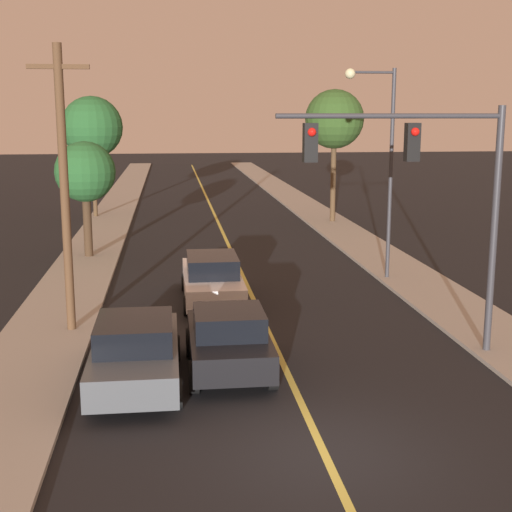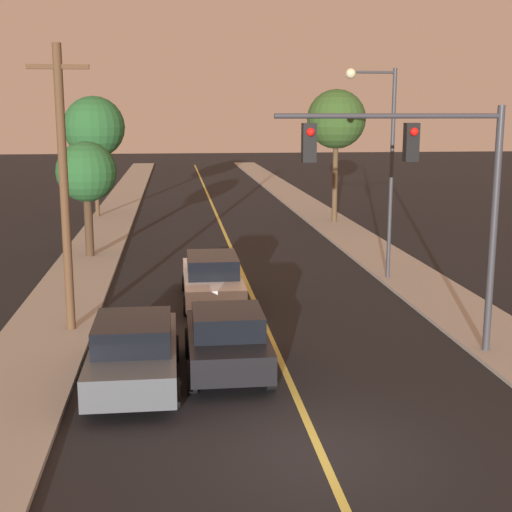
{
  "view_description": "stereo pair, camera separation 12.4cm",
  "coord_description": "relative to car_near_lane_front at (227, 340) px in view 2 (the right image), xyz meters",
  "views": [
    {
      "loc": [
        -2.64,
        -11.57,
        5.99
      ],
      "look_at": [
        0.0,
        10.22,
        1.6
      ],
      "focal_mm": 50.0,
      "sensor_mm": 36.0,
      "label": 1
    },
    {
      "loc": [
        -2.51,
        -11.58,
        5.99
      ],
      "look_at": [
        0.0,
        10.22,
        1.6
      ],
      "focal_mm": 50.0,
      "sensor_mm": 36.0,
      "label": 2
    }
  ],
  "objects": [
    {
      "name": "ground_plane",
      "position": [
        1.36,
        -4.33,
        -0.8
      ],
      "size": [
        200.0,
        200.0,
        0.0
      ],
      "primitive_type": "plane",
      "color": "black"
    },
    {
      "name": "road_surface",
      "position": [
        1.36,
        31.67,
        -0.8
      ],
      "size": [
        9.69,
        80.0,
        0.01
      ],
      "color": "black",
      "rests_on": "ground"
    },
    {
      "name": "sidewalk_left",
      "position": [
        -4.74,
        31.67,
        -0.74
      ],
      "size": [
        2.5,
        80.0,
        0.12
      ],
      "color": "#9E998E",
      "rests_on": "ground"
    },
    {
      "name": "sidewalk_right",
      "position": [
        7.45,
        31.67,
        -0.74
      ],
      "size": [
        2.5,
        80.0,
        0.12
      ],
      "color": "#9E998E",
      "rests_on": "ground"
    },
    {
      "name": "car_near_lane_front",
      "position": [
        0.0,
        0.0,
        0.0
      ],
      "size": [
        1.95,
        3.88,
        1.55
      ],
      "color": "black",
      "rests_on": "ground"
    },
    {
      "name": "car_near_lane_second",
      "position": [
        -0.0,
        6.48,
        -0.02
      ],
      "size": [
        1.93,
        5.0,
        1.57
      ],
      "color": "white",
      "rests_on": "ground"
    },
    {
      "name": "car_outer_lane_front",
      "position": [
        -2.13,
        -0.53,
        -0.01
      ],
      "size": [
        2.0,
        4.65,
        1.56
      ],
      "color": "#474C51",
      "rests_on": "ground"
    },
    {
      "name": "traffic_signal_mast",
      "position": [
        4.8,
        0.53,
        3.7
      ],
      "size": [
        5.53,
        0.42,
        6.07
      ],
      "color": "#333338",
      "rests_on": "ground"
    },
    {
      "name": "streetlamp_right",
      "position": [
        6.14,
        8.8,
        4.05
      ],
      "size": [
        1.82,
        0.36,
        7.43
      ],
      "color": "#333338",
      "rests_on": "ground"
    },
    {
      "name": "utility_pole_left",
      "position": [
        -4.09,
        3.6,
        3.31
      ],
      "size": [
        1.6,
        0.24,
        7.67
      ],
      "color": "#513823",
      "rests_on": "ground"
    },
    {
      "name": "tree_left_near",
      "position": [
        -4.74,
        14.13,
        2.81
      ],
      "size": [
        2.49,
        2.49,
        4.78
      ],
      "color": "#3D2B1C",
      "rests_on": "ground"
    },
    {
      "name": "tree_left_far",
      "position": [
        -5.63,
        26.23,
        4.43
      ],
      "size": [
        3.5,
        3.5,
        6.88
      ],
      "color": "#4C3823",
      "rests_on": "ground"
    },
    {
      "name": "tree_right_near",
      "position": [
        7.67,
        22.63,
        4.87
      ],
      "size": [
        3.19,
        3.19,
        7.19
      ],
      "color": "#4C3823",
      "rests_on": "ground"
    }
  ]
}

